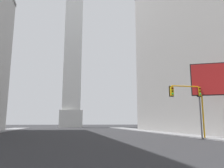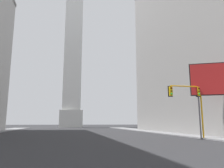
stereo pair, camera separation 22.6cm
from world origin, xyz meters
TOP-DOWN VIEW (x-y plane):
  - sidewalk_right at (16.82, 30.54)m, footprint 5.00×101.81m
  - obelisk at (0.00, 84.84)m, footprint 8.52×8.52m
  - traffic_light_mid_right at (13.10, 22.65)m, footprint 4.50×0.51m
  - billboard_sign at (15.81, 21.90)m, footprint 4.98×2.45m

SIDE VIEW (x-z plane):
  - sidewalk_right at x=16.82m, z-range 0.00..0.15m
  - traffic_light_mid_right at x=13.10m, z-range 1.67..8.15m
  - billboard_sign at x=15.81m, z-range 2.41..11.77m
  - obelisk at x=0.00m, z-range -1.56..62.35m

